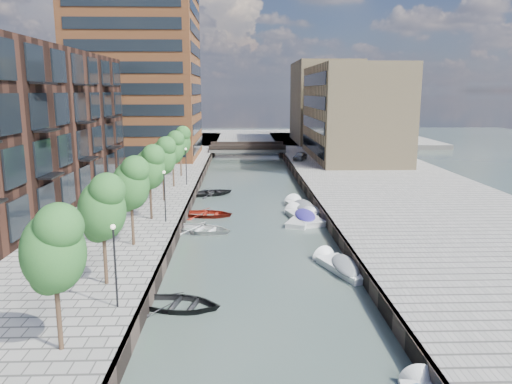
{
  "coord_description": "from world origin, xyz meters",
  "views": [
    {
      "loc": [
        -1.21,
        -14.75,
        11.25
      ],
      "look_at": [
        0.0,
        23.37,
        3.5
      ],
      "focal_mm": 35.0,
      "sensor_mm": 36.0,
      "label": 1
    }
  ],
  "objects_px": {
    "sloop_2": "(208,216)",
    "motorboat_2": "(304,220)",
    "tree_3": "(149,167)",
    "motorboat_1": "(341,266)",
    "tree_6": "(180,141)",
    "sloop_3": "(202,232)",
    "motorboat_3": "(303,217)",
    "tree_5": "(173,147)",
    "sloop_4": "(212,195)",
    "tree_0": "(53,247)",
    "tree_4": "(163,155)",
    "sloop_1": "(179,308)",
    "motorboat_4": "(301,207)",
    "bridge": "(247,148)",
    "tree_1": "(102,206)",
    "tree_2": "(131,182)",
    "car": "(300,156)"
  },
  "relations": [
    {
      "from": "tree_6",
      "to": "motorboat_3",
      "type": "xyz_separation_m",
      "value": [
        12.84,
        -17.72,
        -5.08
      ]
    },
    {
      "from": "tree_2",
      "to": "sloop_1",
      "type": "distance_m",
      "value": 10.48
    },
    {
      "from": "motorboat_4",
      "to": "tree_3",
      "type": "bearing_deg",
      "value": -151.97
    },
    {
      "from": "tree_4",
      "to": "sloop_4",
      "type": "distance_m",
      "value": 9.79
    },
    {
      "from": "motorboat_2",
      "to": "sloop_1",
      "type": "bearing_deg",
      "value": -116.48
    },
    {
      "from": "motorboat_1",
      "to": "motorboat_3",
      "type": "xyz_separation_m",
      "value": [
        -0.89,
        12.84,
        0.02
      ]
    },
    {
      "from": "tree_3",
      "to": "motorboat_1",
      "type": "distance_m",
      "value": 17.49
    },
    {
      "from": "sloop_2",
      "to": "motorboat_2",
      "type": "xyz_separation_m",
      "value": [
        8.55,
        -1.91,
        0.1
      ]
    },
    {
      "from": "tree_5",
      "to": "sloop_4",
      "type": "xyz_separation_m",
      "value": [
        4.12,
        0.11,
        -5.31
      ]
    },
    {
      "from": "tree_3",
      "to": "tree_4",
      "type": "bearing_deg",
      "value": 90.0
    },
    {
      "from": "tree_1",
      "to": "tree_5",
      "type": "height_order",
      "value": "same"
    },
    {
      "from": "sloop_2",
      "to": "motorboat_4",
      "type": "bearing_deg",
      "value": -65.96
    },
    {
      "from": "motorboat_2",
      "to": "car",
      "type": "distance_m",
      "value": 32.34
    },
    {
      "from": "tree_4",
      "to": "car",
      "type": "height_order",
      "value": "tree_4"
    },
    {
      "from": "tree_0",
      "to": "sloop_3",
      "type": "height_order",
      "value": "tree_0"
    },
    {
      "from": "tree_3",
      "to": "sloop_1",
      "type": "distance_m",
      "value": 16.49
    },
    {
      "from": "tree_1",
      "to": "tree_2",
      "type": "distance_m",
      "value": 7.0
    },
    {
      "from": "tree_5",
      "to": "tree_6",
      "type": "xyz_separation_m",
      "value": [
        0.0,
        7.0,
        0.0
      ]
    },
    {
      "from": "sloop_1",
      "to": "tree_6",
      "type": "bearing_deg",
      "value": 19.41
    },
    {
      "from": "sloop_1",
      "to": "motorboat_3",
      "type": "xyz_separation_m",
      "value": [
        8.82,
        18.37,
        0.22
      ]
    },
    {
      "from": "sloop_1",
      "to": "sloop_3",
      "type": "height_order",
      "value": "sloop_3"
    },
    {
      "from": "tree_1",
      "to": "sloop_1",
      "type": "bearing_deg",
      "value": -15.14
    },
    {
      "from": "tree_5",
      "to": "motorboat_4",
      "type": "bearing_deg",
      "value": -27.98
    },
    {
      "from": "tree_0",
      "to": "tree_6",
      "type": "distance_m",
      "value": 42.0
    },
    {
      "from": "tree_6",
      "to": "motorboat_1",
      "type": "distance_m",
      "value": 33.89
    },
    {
      "from": "tree_1",
      "to": "tree_6",
      "type": "bearing_deg",
      "value": 90.0
    },
    {
      "from": "tree_3",
      "to": "motorboat_2",
      "type": "xyz_separation_m",
      "value": [
        12.84,
        2.63,
        -5.21
      ]
    },
    {
      "from": "tree_6",
      "to": "sloop_2",
      "type": "height_order",
      "value": "tree_6"
    },
    {
      "from": "tree_5",
      "to": "car",
      "type": "bearing_deg",
      "value": 51.86
    },
    {
      "from": "tree_6",
      "to": "sloop_2",
      "type": "xyz_separation_m",
      "value": [
        4.29,
        -16.46,
        -5.31
      ]
    },
    {
      "from": "tree_4",
      "to": "sloop_4",
      "type": "bearing_deg",
      "value": 59.89
    },
    {
      "from": "tree_6",
      "to": "sloop_4",
      "type": "relative_size",
      "value": 1.22
    },
    {
      "from": "sloop_2",
      "to": "sloop_3",
      "type": "relative_size",
      "value": 0.93
    },
    {
      "from": "bridge",
      "to": "tree_3",
      "type": "height_order",
      "value": "tree_3"
    },
    {
      "from": "tree_2",
      "to": "sloop_3",
      "type": "xyz_separation_m",
      "value": [
        4.16,
        6.27,
        -5.31
      ]
    },
    {
      "from": "tree_6",
      "to": "motorboat_4",
      "type": "relative_size",
      "value": 0.99
    },
    {
      "from": "tree_6",
      "to": "sloop_3",
      "type": "distance_m",
      "value": 22.76
    },
    {
      "from": "tree_6",
      "to": "tree_0",
      "type": "bearing_deg",
      "value": -90.0
    },
    {
      "from": "tree_5",
      "to": "sloop_4",
      "type": "distance_m",
      "value": 6.72
    },
    {
      "from": "motorboat_1",
      "to": "motorboat_3",
      "type": "bearing_deg",
      "value": 93.95
    },
    {
      "from": "tree_1",
      "to": "tree_2",
      "type": "xyz_separation_m",
      "value": [
        0.0,
        7.0,
        0.0
      ]
    },
    {
      "from": "tree_1",
      "to": "tree_5",
      "type": "xyz_separation_m",
      "value": [
        0.0,
        28.0,
        0.0
      ]
    },
    {
      "from": "bridge",
      "to": "sloop_2",
      "type": "bearing_deg",
      "value": -95.67
    },
    {
      "from": "sloop_4",
      "to": "motorboat_2",
      "type": "distance_m",
      "value": 14.42
    },
    {
      "from": "bridge",
      "to": "motorboat_3",
      "type": "distance_m",
      "value": 43.95
    },
    {
      "from": "tree_6",
      "to": "motorboat_2",
      "type": "distance_m",
      "value": 23.01
    },
    {
      "from": "tree_6",
      "to": "tree_3",
      "type": "bearing_deg",
      "value": -90.0
    },
    {
      "from": "sloop_2",
      "to": "sloop_4",
      "type": "distance_m",
      "value": 9.58
    },
    {
      "from": "tree_1",
      "to": "tree_3",
      "type": "xyz_separation_m",
      "value": [
        0.0,
        14.0,
        0.0
      ]
    },
    {
      "from": "bridge",
      "to": "tree_0",
      "type": "relative_size",
      "value": 2.18
    }
  ]
}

